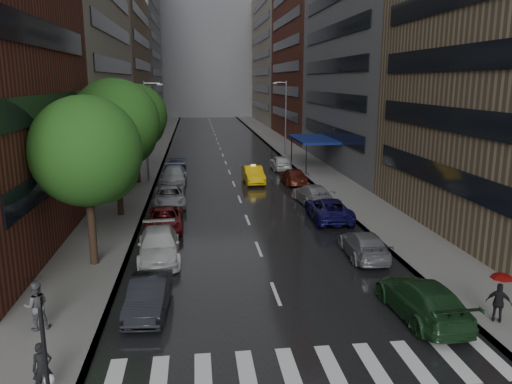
% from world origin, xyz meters
% --- Properties ---
extents(ground, '(220.00, 220.00, 0.00)m').
position_xyz_m(ground, '(0.00, 0.00, 0.00)').
color(ground, gray).
rests_on(ground, ground).
extents(road, '(14.00, 140.00, 0.01)m').
position_xyz_m(road, '(0.00, 50.00, 0.01)').
color(road, black).
rests_on(road, ground).
extents(sidewalk_left, '(4.00, 140.00, 0.15)m').
position_xyz_m(sidewalk_left, '(-9.00, 50.00, 0.07)').
color(sidewalk_left, gray).
rests_on(sidewalk_left, ground).
extents(sidewalk_right, '(4.00, 140.00, 0.15)m').
position_xyz_m(sidewalk_right, '(9.00, 50.00, 0.07)').
color(sidewalk_right, gray).
rests_on(sidewalk_right, ground).
extents(crosswalk, '(13.15, 2.80, 0.01)m').
position_xyz_m(crosswalk, '(0.20, -2.00, 0.01)').
color(crosswalk, silver).
rests_on(crosswalk, ground).
extents(buildings_left, '(8.00, 108.00, 38.00)m').
position_xyz_m(buildings_left, '(-15.00, 58.79, 15.99)').
color(buildings_left, maroon).
rests_on(buildings_left, ground).
extents(buildings_right, '(8.05, 109.10, 36.00)m').
position_xyz_m(buildings_right, '(15.00, 56.70, 15.03)').
color(buildings_right, '#937A5B').
rests_on(buildings_right, ground).
extents(building_far, '(40.00, 14.00, 32.00)m').
position_xyz_m(building_far, '(0.00, 118.00, 16.00)').
color(building_far, slate).
rests_on(building_far, ground).
extents(tree_near, '(5.38, 5.38, 8.58)m').
position_xyz_m(tree_near, '(-8.60, 8.41, 5.87)').
color(tree_near, '#382619').
rests_on(tree_near, ground).
extents(tree_mid, '(5.89, 5.89, 9.39)m').
position_xyz_m(tree_mid, '(-8.60, 17.91, 6.43)').
color(tree_mid, '#382619').
rests_on(tree_mid, ground).
extents(tree_far, '(5.63, 5.63, 8.98)m').
position_xyz_m(tree_far, '(-8.60, 29.13, 6.14)').
color(tree_far, '#382619').
rests_on(tree_far, ground).
extents(taxi, '(1.81, 4.77, 1.56)m').
position_xyz_m(taxi, '(1.82, 28.31, 0.78)').
color(taxi, '#EAB20C').
rests_on(taxi, ground).
extents(parked_cars_left, '(2.63, 34.66, 1.57)m').
position_xyz_m(parked_cars_left, '(-5.40, 19.07, 0.73)').
color(parked_cars_left, black).
rests_on(parked_cars_left, ground).
extents(parked_cars_right, '(2.72, 38.62, 1.55)m').
position_xyz_m(parked_cars_right, '(5.40, 16.84, 0.74)').
color(parked_cars_right, '#1C3F20').
rests_on(parked_cars_right, ground).
extents(ped_bag_walker, '(0.70, 0.56, 1.56)m').
position_xyz_m(ped_bag_walker, '(-8.00, -2.41, 0.90)').
color(ped_bag_walker, black).
rests_on(ped_bag_walker, sidewalk_left).
extents(ped_black_umbrella, '(1.06, 0.98, 2.09)m').
position_xyz_m(ped_black_umbrella, '(-9.36, 1.64, 1.38)').
color(ped_black_umbrella, '#57575D').
rests_on(ped_black_umbrella, sidewalk_left).
extents(ped_red_umbrella, '(0.96, 0.83, 2.01)m').
position_xyz_m(ped_red_umbrella, '(8.00, 0.12, 1.34)').
color(ped_red_umbrella, black).
rests_on(ped_red_umbrella, sidewalk_right).
extents(traffic_light, '(0.18, 0.15, 3.45)m').
position_xyz_m(traffic_light, '(-7.60, -3.33, 2.23)').
color(traffic_light, black).
rests_on(traffic_light, sidewalk_left).
extents(street_lamp_left, '(1.74, 0.22, 9.00)m').
position_xyz_m(street_lamp_left, '(-7.72, 30.00, 4.89)').
color(street_lamp_left, gray).
rests_on(street_lamp_left, sidewalk_left).
extents(street_lamp_right, '(1.74, 0.22, 9.00)m').
position_xyz_m(street_lamp_right, '(7.72, 45.00, 4.89)').
color(street_lamp_right, gray).
rests_on(street_lamp_right, sidewalk_right).
extents(awning, '(4.00, 8.00, 3.12)m').
position_xyz_m(awning, '(8.98, 35.00, 3.13)').
color(awning, navy).
rests_on(awning, sidewalk_right).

